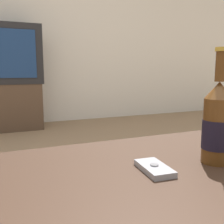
{
  "coord_description": "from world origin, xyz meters",
  "views": [
    {
      "loc": [
        -0.31,
        -0.46,
        0.68
      ],
      "look_at": [
        0.03,
        0.33,
        0.54
      ],
      "focal_mm": 42.0,
      "sensor_mm": 36.0,
      "label": 1
    }
  ],
  "objects_px": {
    "cell_phone": "(154,168)",
    "beer_bottle": "(217,124)",
    "tv_stand": "(4,107)",
    "television": "(1,54)"
  },
  "relations": [
    {
      "from": "television",
      "to": "cell_phone",
      "type": "distance_m",
      "value": 2.75
    },
    {
      "from": "cell_phone",
      "to": "television",
      "type": "bearing_deg",
      "value": 100.95
    },
    {
      "from": "tv_stand",
      "to": "cell_phone",
      "type": "xyz_separation_m",
      "value": [
        0.3,
        -2.7,
        0.18
      ]
    },
    {
      "from": "tv_stand",
      "to": "television",
      "type": "distance_m",
      "value": 0.59
    },
    {
      "from": "tv_stand",
      "to": "cell_phone",
      "type": "height_order",
      "value": "tv_stand"
    },
    {
      "from": "beer_bottle",
      "to": "tv_stand",
      "type": "bearing_deg",
      "value": 100.0
    },
    {
      "from": "beer_bottle",
      "to": "television",
      "type": "bearing_deg",
      "value": 100.02
    },
    {
      "from": "tv_stand",
      "to": "cell_phone",
      "type": "bearing_deg",
      "value": -83.66
    },
    {
      "from": "beer_bottle",
      "to": "cell_phone",
      "type": "distance_m",
      "value": 0.2
    },
    {
      "from": "cell_phone",
      "to": "beer_bottle",
      "type": "bearing_deg",
      "value": 1.28
    }
  ]
}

